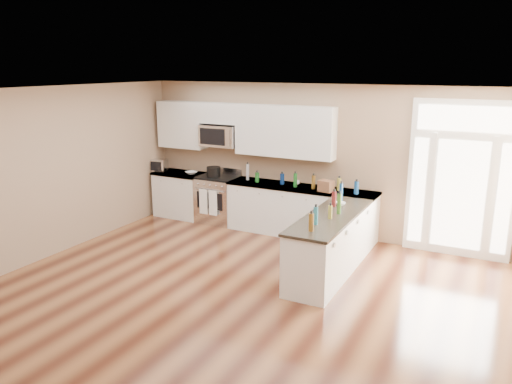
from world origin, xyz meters
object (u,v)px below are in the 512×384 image
at_px(peninsula_cabinet, 330,246).
at_px(stockpot, 214,171).
at_px(kitchen_range, 218,199).
at_px(toaster_oven, 160,165).

distance_m(peninsula_cabinet, stockpot, 3.32).
relative_size(peninsula_cabinet, kitchen_range, 2.15).
bearing_deg(stockpot, toaster_oven, -179.27).
height_order(peninsula_cabinet, toaster_oven, toaster_oven).
bearing_deg(peninsula_cabinet, toaster_oven, 162.11).
height_order(stockpot, toaster_oven, toaster_oven).
bearing_deg(toaster_oven, kitchen_range, -6.67).
xyz_separation_m(peninsula_cabinet, kitchen_range, (-2.88, 1.45, 0.04)).
relative_size(peninsula_cabinet, stockpot, 8.35).
height_order(peninsula_cabinet, stockpot, stockpot).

